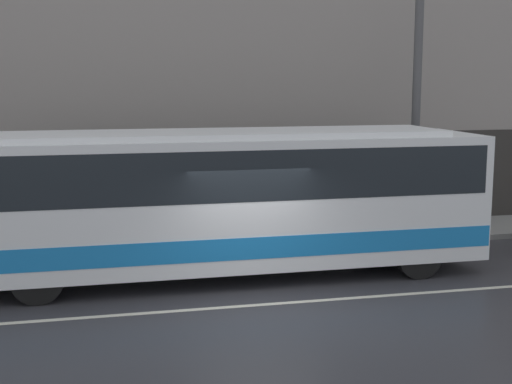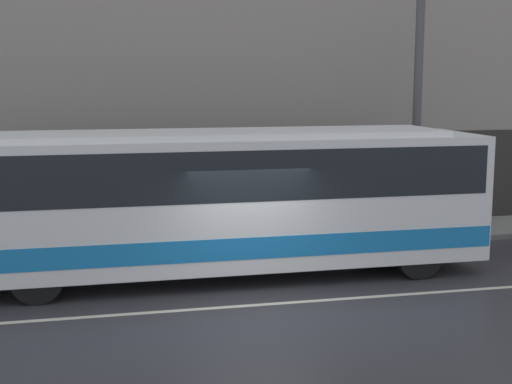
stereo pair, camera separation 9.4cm
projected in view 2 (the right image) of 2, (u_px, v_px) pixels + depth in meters
The scene contains 6 objects.
ground_plane at pixel (259, 305), 13.61m from camera, with size 60.00×60.00×0.00m, color #333338.
sidewalk at pixel (214, 241), 18.62m from camera, with size 60.00×2.43×0.14m.
building_facade at pixel (204, 39), 19.10m from camera, with size 60.00×0.35×11.07m.
lane_stripe at pixel (259, 305), 13.61m from camera, with size 54.00×0.14×0.01m.
transit_bus at pixel (211, 196), 15.28m from camera, with size 11.92×2.58×3.18m.
utility_pole_near at pixel (417, 109), 18.54m from camera, with size 0.22×0.22×6.68m.
Camera 2 is at (-2.96, -12.77, 4.28)m, focal length 50.00 mm.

